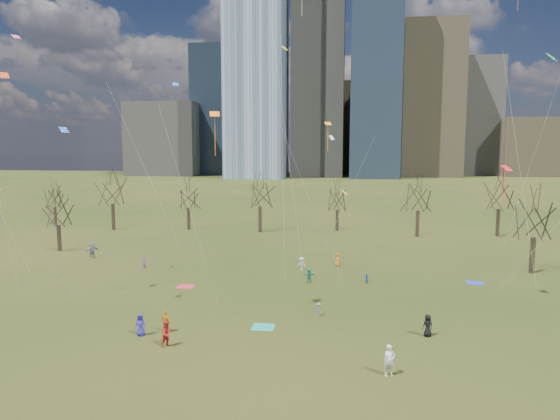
# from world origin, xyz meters

# --- Properties ---
(ground) EXTENTS (500.00, 500.00, 0.00)m
(ground) POSITION_xyz_m (0.00, 0.00, 0.00)
(ground) COLOR black
(ground) RESTS_ON ground
(downtown_skyline) EXTENTS (212.50, 78.00, 118.00)m
(downtown_skyline) POSITION_xyz_m (-2.43, 210.64, 39.01)
(downtown_skyline) COLOR slate
(downtown_skyline) RESTS_ON ground
(bare_tree_row) EXTENTS (113.04, 29.80, 9.50)m
(bare_tree_row) POSITION_xyz_m (-0.09, 37.22, 6.12)
(bare_tree_row) COLOR black
(bare_tree_row) RESTS_ON ground
(blanket_teal) EXTENTS (1.60, 1.50, 0.03)m
(blanket_teal) POSITION_xyz_m (0.65, -1.84, 0.01)
(blanket_teal) COLOR teal
(blanket_teal) RESTS_ON ground
(blanket_navy) EXTENTS (1.60, 1.50, 0.03)m
(blanket_navy) POSITION_xyz_m (19.07, 12.96, 0.01)
(blanket_navy) COLOR #2331A7
(blanket_navy) RESTS_ON ground
(blanket_crimson) EXTENTS (1.60, 1.50, 0.03)m
(blanket_crimson) POSITION_xyz_m (-8.53, 7.91, 0.01)
(blanket_crimson) COLOR red
(blanket_crimson) RESTS_ON ground
(person_0) EXTENTS (0.79, 0.53, 1.57)m
(person_0) POSITION_xyz_m (-7.57, -4.63, 0.79)
(person_0) COLOR #282192
(person_0) RESTS_ON ground
(person_1) EXTENTS (0.78, 0.63, 1.84)m
(person_1) POSITION_xyz_m (9.18, -8.62, 0.92)
(person_1) COLOR silver
(person_1) RESTS_ON ground
(person_2) EXTENTS (1.05, 1.08, 1.76)m
(person_2) POSITION_xyz_m (-5.02, -6.25, 0.88)
(person_2) COLOR #AE1C18
(person_2) RESTS_ON ground
(person_3) EXTENTS (0.67, 0.80, 1.07)m
(person_3) POSITION_xyz_m (4.52, 1.23, 0.54)
(person_3) COLOR slate
(person_3) RESTS_ON ground
(person_4) EXTENTS (0.96, 0.78, 1.53)m
(person_4) POSITION_xyz_m (-6.09, -3.70, 0.77)
(person_4) COLOR orange
(person_4) RESTS_ON ground
(person_5) EXTENTS (1.38, 0.77, 1.42)m
(person_5) POSITION_xyz_m (3.02, 10.93, 0.71)
(person_5) COLOR #1B7C5F
(person_5) RESTS_ON ground
(person_6) EXTENTS (0.89, 0.74, 1.57)m
(person_6) POSITION_xyz_m (12.32, -2.04, 0.78)
(person_6) COLOR black
(person_6) RESTS_ON ground
(person_7) EXTENTS (0.42, 0.56, 1.41)m
(person_7) POSITION_xyz_m (-15.17, 13.93, 0.70)
(person_7) COLOR #804387
(person_7) RESTS_ON ground
(person_8) EXTENTS (0.63, 0.63, 1.03)m
(person_8) POSITION_xyz_m (8.58, 11.11, 0.51)
(person_8) COLOR #2559A0
(person_8) RESTS_ON ground
(person_9) EXTENTS (1.07, 0.91, 1.44)m
(person_9) POSITION_xyz_m (1.82, 15.83, 0.72)
(person_9) COLOR silver
(person_9) RESTS_ON ground
(person_11) EXTENTS (1.70, 1.65, 1.94)m
(person_11) POSITION_xyz_m (-23.62, 18.47, 0.97)
(person_11) COLOR slate
(person_11) RESTS_ON ground
(person_12) EXTENTS (0.61, 0.81, 1.50)m
(person_12) POSITION_xyz_m (5.60, 18.24, 0.75)
(person_12) COLOR orange
(person_12) RESTS_ON ground
(kites_airborne) EXTENTS (57.79, 41.65, 30.62)m
(kites_airborne) POSITION_xyz_m (3.12, 11.04, 12.88)
(kites_airborne) COLOR orange
(kites_airborne) RESTS_ON ground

